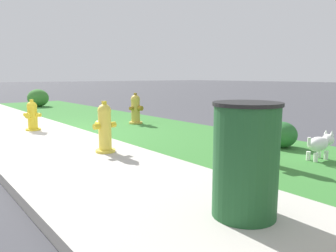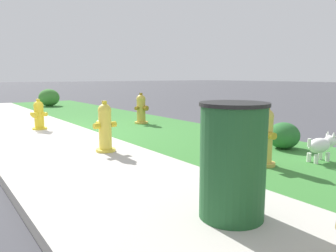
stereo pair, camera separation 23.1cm
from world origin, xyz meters
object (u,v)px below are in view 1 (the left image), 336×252
object	(u,v)px
fire_hydrant_across_street	(267,136)
trash_bin	(246,161)
shrub_bush_far_verge	(281,135)
shrub_bush_near_lamp	(38,98)
fire_hydrant_at_driveway	(105,128)
fire_hydrant_by_grass_verge	(32,116)
fire_hydrant_near_corner	(136,109)
small_white_dog	(320,144)

from	to	relation	value
fire_hydrant_across_street	trash_bin	distance (m)	1.79
trash_bin	shrub_bush_far_verge	bearing A→B (deg)	117.21
shrub_bush_near_lamp	fire_hydrant_at_driveway	bearing A→B (deg)	-10.37
fire_hydrant_at_driveway	shrub_bush_far_verge	size ratio (longest dim) A/B	1.57
fire_hydrant_by_grass_verge	shrub_bush_far_verge	world-z (taller)	fire_hydrant_by_grass_verge
fire_hydrant_across_street	fire_hydrant_at_driveway	bearing A→B (deg)	52.77
fire_hydrant_by_grass_verge	shrub_bush_far_verge	xyz separation A→B (m)	(4.33, 2.76, -0.11)
shrub_bush_far_verge	fire_hydrant_by_grass_verge	bearing A→B (deg)	-147.53
trash_bin	shrub_bush_near_lamp	xyz separation A→B (m)	(-11.42, 1.74, -0.15)
fire_hydrant_across_street	trash_bin	size ratio (longest dim) A/B	0.82
shrub_bush_far_verge	fire_hydrant_near_corner	bearing A→B (deg)	-173.65
fire_hydrant_across_street	fire_hydrant_by_grass_verge	xyz separation A→B (m)	(-4.82, -1.65, -0.06)
small_white_dog	shrub_bush_near_lamp	size ratio (longest dim) A/B	0.72
fire_hydrant_by_grass_verge	fire_hydrant_across_street	bearing A→B (deg)	156.42
fire_hydrant_near_corner	shrub_bush_near_lamp	world-z (taller)	fire_hydrant_near_corner
fire_hydrant_across_street	fire_hydrant_by_grass_verge	distance (m)	5.10
small_white_dog	trash_bin	distance (m)	2.46
fire_hydrant_across_street	small_white_dog	world-z (taller)	fire_hydrant_across_street
fire_hydrant_at_driveway	trash_bin	bearing A→B (deg)	-98.87
fire_hydrant_near_corner	shrub_bush_near_lamp	xyz separation A→B (m)	(-6.23, -0.49, -0.03)
trash_bin	shrub_bush_far_verge	size ratio (longest dim) A/B	1.91
shrub_bush_far_verge	small_white_dog	bearing A→B (deg)	-19.14
trash_bin	small_white_dog	bearing A→B (deg)	103.40
fire_hydrant_near_corner	fire_hydrant_by_grass_verge	size ratio (longest dim) A/B	1.12
fire_hydrant_at_driveway	small_white_dog	bearing A→B (deg)	-51.40
fire_hydrant_at_driveway	fire_hydrant_by_grass_verge	world-z (taller)	fire_hydrant_at_driveway
fire_hydrant_by_grass_verge	fire_hydrant_near_corner	bearing A→B (deg)	-144.89
fire_hydrant_near_corner	small_white_dog	xyz separation A→B (m)	(4.62, 0.15, -0.14)
small_white_dog	trash_bin	xyz separation A→B (m)	(0.57, -2.38, 0.26)
fire_hydrant_across_street	small_white_dog	distance (m)	0.90
shrub_bush_near_lamp	shrub_bush_far_verge	bearing A→B (deg)	5.20
fire_hydrant_at_driveway	trash_bin	world-z (taller)	trash_bin
fire_hydrant_across_street	fire_hydrant_near_corner	xyz separation A→B (m)	(-4.31, 0.68, -0.02)
fire_hydrant_at_driveway	fire_hydrant_by_grass_verge	distance (m)	2.86
fire_hydrant_across_street	shrub_bush_near_lamp	distance (m)	10.54
fire_hydrant_at_driveway	fire_hydrant_by_grass_verge	bearing A→B (deg)	90.17
fire_hydrant_near_corner	trash_bin	world-z (taller)	trash_bin
fire_hydrant_near_corner	fire_hydrant_across_street	bearing A→B (deg)	64.73
trash_bin	shrub_bush_near_lamp	bearing A→B (deg)	171.32
trash_bin	shrub_bush_far_verge	distance (m)	3.00
small_white_dog	trash_bin	size ratio (longest dim) A/B	0.59
shrub_bush_near_lamp	fire_hydrant_by_grass_verge	bearing A→B (deg)	-17.84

